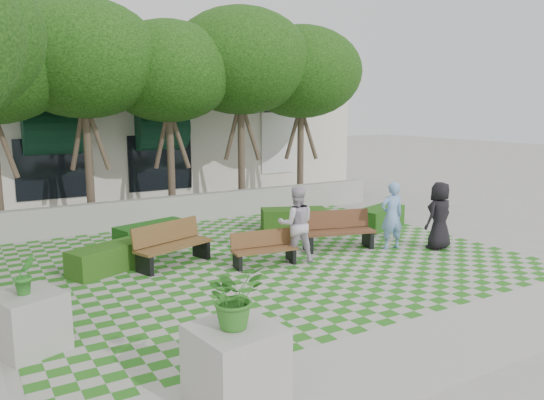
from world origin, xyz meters
TOP-DOWN VIEW (x-y plane):
  - ground at (0.00, 0.00)m, footprint 90.00×90.00m
  - lawn at (0.00, 1.00)m, footprint 12.00×12.00m
  - sidewalk_south at (0.00, -4.70)m, footprint 16.00×2.00m
  - retaining_wall at (0.00, 6.20)m, footprint 15.00×0.36m
  - bench_east at (2.18, 0.86)m, footprint 2.06×1.14m
  - bench_mid at (-0.29, 0.57)m, footprint 1.63×0.71m
  - bench_west at (-2.20, 1.73)m, footprint 2.09×1.28m
  - hedge_east at (4.85, 2.12)m, footprint 2.04×1.33m
  - hedge_midright at (2.34, 3.24)m, footprint 2.14×1.50m
  - hedge_midleft at (-2.11, 3.45)m, footprint 2.12×1.31m
  - hedge_west at (-3.70, 1.97)m, footprint 1.93×1.37m
  - planter_front at (-3.65, -4.51)m, footprint 1.17×1.17m
  - planter_back at (-5.75, -1.49)m, footprint 1.21×1.21m
  - person_blue at (3.42, 0.11)m, footprint 0.74×0.56m
  - person_dark at (4.53, -0.55)m, footprint 0.96×0.68m
  - person_white at (0.58, 0.47)m, footprint 1.13×1.03m
  - tree_row at (-1.86, 5.95)m, footprint 17.70×13.40m
  - building at (0.93, 14.08)m, footprint 18.00×8.92m

SIDE VIEW (x-z plane):
  - ground at x=0.00m, z-range 0.00..0.00m
  - sidewalk_south at x=0.00m, z-range 0.00..0.01m
  - lawn at x=0.00m, z-range 0.01..0.01m
  - hedge_west at x=-3.70m, z-range 0.00..0.63m
  - hedge_east at x=4.85m, z-range 0.00..0.66m
  - hedge_midleft at x=-2.11m, z-range 0.00..0.69m
  - hedge_midright at x=2.34m, z-range 0.00..0.69m
  - bench_mid at x=-0.29m, z-range -0.02..0.82m
  - retaining_wall at x=0.00m, z-range 0.00..0.90m
  - bench_east at x=2.18m, z-range -0.02..1.01m
  - bench_west at x=-2.20m, z-range -0.02..1.02m
  - planter_back at x=-5.75m, z-range -0.26..1.30m
  - planter_front at x=-3.65m, z-range -0.18..1.69m
  - person_dark at x=4.53m, z-range 0.00..1.83m
  - person_blue at x=3.42m, z-range 0.00..1.83m
  - person_white at x=0.58m, z-range 0.00..1.90m
  - building at x=0.93m, z-range -0.06..5.09m
  - tree_row at x=-1.86m, z-range 1.47..8.88m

